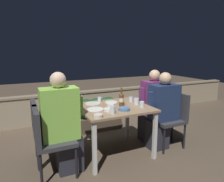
% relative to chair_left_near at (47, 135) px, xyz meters
% --- Properties ---
extents(ground_plane, '(16.00, 16.00, 0.00)m').
position_rel_chair_left_near_xyz_m(ground_plane, '(0.99, 0.18, -0.53)').
color(ground_plane, brown).
extents(parapet_wall, '(9.00, 0.18, 0.64)m').
position_rel_chair_left_near_xyz_m(parapet_wall, '(0.99, 1.94, -0.21)').
color(parapet_wall, gray).
rests_on(parapet_wall, ground_plane).
extents(dining_table, '(1.01, 0.90, 0.74)m').
position_rel_chair_left_near_xyz_m(dining_table, '(0.99, 0.18, 0.11)').
color(dining_table, '#937556').
rests_on(dining_table, ground_plane).
extents(planter_hedge, '(0.88, 0.47, 0.63)m').
position_rel_chair_left_near_xyz_m(planter_hedge, '(1.11, 1.18, -0.18)').
color(planter_hedge, brown).
rests_on(planter_hedge, ground_plane).
extents(chair_left_near, '(0.47, 0.46, 0.88)m').
position_rel_chair_left_near_xyz_m(chair_left_near, '(0.00, 0.00, 0.00)').
color(chair_left_near, '#333338').
rests_on(chair_left_near, ground_plane).
extents(person_green_blouse, '(0.51, 0.26, 1.30)m').
position_rel_chair_left_near_xyz_m(person_green_blouse, '(0.20, 0.00, 0.11)').
color(person_green_blouse, '#282833').
rests_on(person_green_blouse, ground_plane).
extents(chair_left_far, '(0.47, 0.46, 0.88)m').
position_rel_chair_left_near_xyz_m(chair_left_far, '(0.00, 0.35, 0.00)').
color(chair_left_far, '#333338').
rests_on(chair_left_far, ground_plane).
extents(chair_right_near, '(0.47, 0.46, 0.88)m').
position_rel_chair_left_near_xyz_m(chair_right_near, '(1.95, 0.03, 0.00)').
color(chair_right_near, '#333338').
rests_on(chair_right_near, ground_plane).
extents(person_navy_jumper, '(0.51, 0.26, 1.22)m').
position_rel_chair_left_near_xyz_m(person_navy_jumper, '(1.75, 0.03, 0.07)').
color(person_navy_jumper, '#282833').
rests_on(person_navy_jumper, ground_plane).
extents(chair_right_far, '(0.47, 0.46, 0.88)m').
position_rel_chair_left_near_xyz_m(chair_right_far, '(2.00, 0.35, 0.00)').
color(chair_right_far, '#333338').
rests_on(chair_right_far, ground_plane).
extents(person_purple_stripe, '(0.48, 0.26, 1.23)m').
position_rel_chair_left_near_xyz_m(person_purple_stripe, '(1.79, 0.35, 0.08)').
color(person_purple_stripe, '#282833').
rests_on(person_purple_stripe, ground_plane).
extents(beer_bottle, '(0.07, 0.07, 0.28)m').
position_rel_chair_left_near_xyz_m(beer_bottle, '(1.10, 0.16, 0.31)').
color(beer_bottle, brown).
rests_on(beer_bottle, dining_table).
extents(plate_0, '(0.23, 0.23, 0.01)m').
position_rel_chair_left_near_xyz_m(plate_0, '(0.68, 0.14, 0.21)').
color(plate_0, white).
rests_on(plate_0, dining_table).
extents(plate_1, '(0.20, 0.20, 0.01)m').
position_rel_chair_left_near_xyz_m(plate_1, '(1.05, 0.41, 0.21)').
color(plate_1, white).
rests_on(plate_1, dining_table).
extents(plate_2, '(0.23, 0.23, 0.01)m').
position_rel_chair_left_near_xyz_m(plate_2, '(0.75, 0.46, 0.21)').
color(plate_2, silver).
rests_on(plate_2, dining_table).
extents(bowl_0, '(0.16, 0.16, 0.04)m').
position_rel_chair_left_near_xyz_m(bowl_0, '(1.03, -0.06, 0.22)').
color(bowl_0, '#4C709E').
rests_on(bowl_0, dining_table).
extents(bowl_1, '(0.12, 0.12, 0.05)m').
position_rel_chair_left_near_xyz_m(bowl_1, '(0.94, 0.19, 0.23)').
color(bowl_1, silver).
rests_on(bowl_1, dining_table).
extents(bowl_2, '(0.11, 0.11, 0.04)m').
position_rel_chair_left_near_xyz_m(bowl_2, '(0.60, -0.18, 0.22)').
color(bowl_2, beige).
rests_on(bowl_2, dining_table).
extents(bowl_3, '(0.13, 0.13, 0.04)m').
position_rel_chair_left_near_xyz_m(bowl_3, '(0.82, -0.00, 0.22)').
color(bowl_3, silver).
rests_on(bowl_3, dining_table).
extents(glass_cup_0, '(0.06, 0.06, 0.08)m').
position_rel_chair_left_near_xyz_m(glass_cup_0, '(1.36, 0.32, 0.24)').
color(glass_cup_0, silver).
rests_on(glass_cup_0, dining_table).
extents(glass_cup_1, '(0.07, 0.07, 0.08)m').
position_rel_chair_left_near_xyz_m(glass_cup_1, '(1.34, -0.02, 0.24)').
color(glass_cup_1, silver).
rests_on(glass_cup_1, dining_table).
extents(glass_cup_2, '(0.06, 0.06, 0.08)m').
position_rel_chair_left_near_xyz_m(glass_cup_2, '(0.90, 0.53, 0.24)').
color(glass_cup_2, silver).
rests_on(glass_cup_2, dining_table).
extents(glass_cup_3, '(0.07, 0.07, 0.10)m').
position_rel_chair_left_near_xyz_m(glass_cup_3, '(0.82, -0.12, 0.25)').
color(glass_cup_3, silver).
rests_on(glass_cup_3, dining_table).
extents(glass_cup_4, '(0.08, 0.08, 0.10)m').
position_rel_chair_left_near_xyz_m(glass_cup_4, '(1.35, 0.15, 0.25)').
color(glass_cup_4, silver).
rests_on(glass_cup_4, dining_table).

